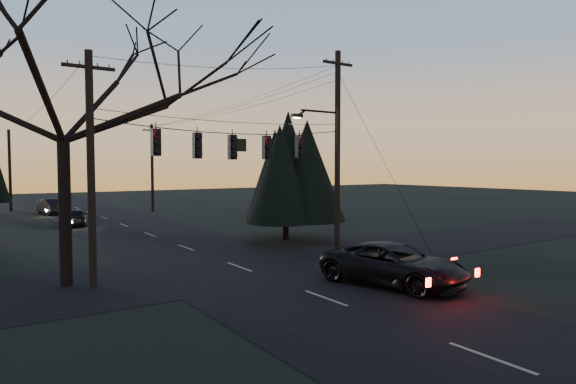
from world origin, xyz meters
TOP-DOWN VIEW (x-y plane):
  - ground_plane at (0.00, 0.00)m, footprint 160.00×160.00m
  - main_road at (0.00, 20.00)m, footprint 8.00×120.00m
  - cross_road at (0.00, 10.00)m, footprint 60.00×7.00m
  - utility_pole_right at (5.50, 10.00)m, footprint 5.00×0.30m
  - utility_pole_left at (-6.00, 10.00)m, footprint 1.80×0.30m
  - utility_pole_far_r at (5.50, 38.00)m, footprint 1.80×0.30m
  - utility_pole_far_l at (-6.00, 46.00)m, footprint 0.30×0.30m
  - span_signal_assembly at (-0.24, 10.00)m, footprint 11.50×0.44m
  - bare_tree_left at (-6.78, 10.70)m, footprint 10.33×10.33m
  - evergreen_right at (6.06, 15.41)m, footprint 4.56×4.56m
  - suv_near at (3.20, 4.03)m, footprint 3.74×5.90m
  - sedan_oncoming_a at (-3.03, 29.62)m, footprint 2.25×4.05m
  - sedan_oncoming_b at (-3.20, 40.24)m, footprint 2.21×4.55m

SIDE VIEW (x-z plane):
  - ground_plane at x=0.00m, z-range 0.00..0.00m
  - utility_pole_right at x=5.50m, z-range -5.00..5.00m
  - utility_pole_left at x=-6.00m, z-range -4.25..4.25m
  - utility_pole_far_r at x=5.50m, z-range -4.25..4.25m
  - utility_pole_far_l at x=-6.00m, z-range -4.00..4.00m
  - cross_road at x=0.00m, z-range 0.00..0.02m
  - main_road at x=0.00m, z-range 0.00..0.02m
  - sedan_oncoming_a at x=-3.03m, z-range 0.00..1.30m
  - sedan_oncoming_b at x=-3.20m, z-range 0.00..1.44m
  - suv_near at x=3.20m, z-range 0.00..1.52m
  - evergreen_right at x=6.06m, z-range 0.59..8.71m
  - span_signal_assembly at x=-0.24m, z-range 4.47..6.04m
  - bare_tree_left at x=-6.78m, z-range 2.10..12.65m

